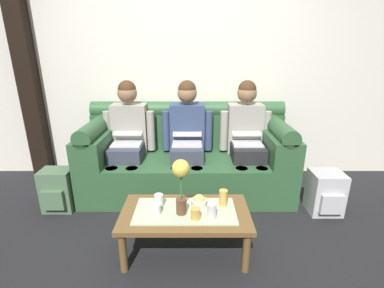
{
  "coord_description": "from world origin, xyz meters",
  "views": [
    {
      "loc": [
        0.05,
        -1.74,
        1.54
      ],
      "look_at": [
        0.05,
        0.86,
        0.64
      ],
      "focal_mm": 26.09,
      "sensor_mm": 36.0,
      "label": 1
    }
  ],
  "objects_px": {
    "cup_near_left": "(212,211)",
    "person_middle": "(187,134)",
    "couch": "(187,158)",
    "cup_near_right": "(156,209)",
    "person_right": "(246,134)",
    "flower_vase": "(181,179)",
    "backpack_right": "(325,193)",
    "snack_bowl": "(199,202)",
    "cup_far_right": "(223,198)",
    "person_left": "(128,134)",
    "coffee_table": "(185,216)",
    "backpack_left": "(58,190)",
    "cup_far_left": "(196,214)",
    "cup_far_center": "(159,200)"
  },
  "relations": [
    {
      "from": "cup_near_left",
      "to": "person_middle",
      "type": "bearing_deg",
      "value": 99.47
    },
    {
      "from": "couch",
      "to": "cup_near_right",
      "type": "height_order",
      "value": "couch"
    },
    {
      "from": "person_right",
      "to": "flower_vase",
      "type": "distance_m",
      "value": 1.29
    },
    {
      "from": "backpack_right",
      "to": "snack_bowl",
      "type": "bearing_deg",
      "value": -157.77
    },
    {
      "from": "cup_far_right",
      "to": "person_left",
      "type": "bearing_deg",
      "value": 133.56
    },
    {
      "from": "person_left",
      "to": "coffee_table",
      "type": "xyz_separation_m",
      "value": [
        0.64,
        -1.06,
        -0.34
      ]
    },
    {
      "from": "snack_bowl",
      "to": "cup_far_right",
      "type": "relative_size",
      "value": 0.96
    },
    {
      "from": "person_left",
      "to": "person_middle",
      "type": "distance_m",
      "value": 0.64
    },
    {
      "from": "flower_vase",
      "to": "snack_bowl",
      "type": "xyz_separation_m",
      "value": [
        0.13,
        0.1,
        -0.24
      ]
    },
    {
      "from": "person_right",
      "to": "coffee_table",
      "type": "distance_m",
      "value": 1.29
    },
    {
      "from": "backpack_left",
      "to": "cup_near_left",
      "type": "bearing_deg",
      "value": -26.14
    },
    {
      "from": "person_left",
      "to": "backpack_left",
      "type": "bearing_deg",
      "value": -144.42
    },
    {
      "from": "cup_near_left",
      "to": "cup_far_right",
      "type": "distance_m",
      "value": 0.21
    },
    {
      "from": "coffee_table",
      "to": "cup_near_right",
      "type": "distance_m",
      "value": 0.24
    },
    {
      "from": "snack_bowl",
      "to": "cup_near_right",
      "type": "relative_size",
      "value": 1.53
    },
    {
      "from": "snack_bowl",
      "to": "cup_far_left",
      "type": "relative_size",
      "value": 1.46
    },
    {
      "from": "snack_bowl",
      "to": "cup_near_right",
      "type": "distance_m",
      "value": 0.33
    },
    {
      "from": "person_right",
      "to": "cup_far_right",
      "type": "height_order",
      "value": "person_right"
    },
    {
      "from": "backpack_right",
      "to": "backpack_left",
      "type": "distance_m",
      "value": 2.62
    },
    {
      "from": "backpack_left",
      "to": "cup_far_left",
      "type": "bearing_deg",
      "value": -28.16
    },
    {
      "from": "snack_bowl",
      "to": "backpack_right",
      "type": "xyz_separation_m",
      "value": [
        1.24,
        0.51,
        -0.21
      ]
    },
    {
      "from": "coffee_table",
      "to": "person_right",
      "type": "bearing_deg",
      "value": 58.87
    },
    {
      "from": "cup_near_left",
      "to": "cup_far_right",
      "type": "bearing_deg",
      "value": 61.23
    },
    {
      "from": "cup_far_center",
      "to": "coffee_table",
      "type": "bearing_deg",
      "value": -15.46
    },
    {
      "from": "cup_far_center",
      "to": "backpack_left",
      "type": "relative_size",
      "value": 0.24
    },
    {
      "from": "cup_near_left",
      "to": "cup_near_right",
      "type": "relative_size",
      "value": 1.44
    },
    {
      "from": "cup_far_center",
      "to": "backpack_left",
      "type": "xyz_separation_m",
      "value": [
        -1.07,
        0.56,
        -0.21
      ]
    },
    {
      "from": "person_right",
      "to": "cup_far_right",
      "type": "relative_size",
      "value": 9.62
    },
    {
      "from": "couch",
      "to": "person_middle",
      "type": "bearing_deg",
      "value": -90.0
    },
    {
      "from": "couch",
      "to": "snack_bowl",
      "type": "distance_m",
      "value": 1.02
    },
    {
      "from": "snack_bowl",
      "to": "backpack_left",
      "type": "relative_size",
      "value": 0.29
    },
    {
      "from": "cup_near_right",
      "to": "flower_vase",
      "type": "bearing_deg",
      "value": 2.49
    },
    {
      "from": "cup_near_left",
      "to": "cup_far_center",
      "type": "relative_size",
      "value": 1.12
    },
    {
      "from": "person_middle",
      "to": "snack_bowl",
      "type": "bearing_deg",
      "value": -83.93
    },
    {
      "from": "person_left",
      "to": "flower_vase",
      "type": "height_order",
      "value": "person_left"
    },
    {
      "from": "person_middle",
      "to": "person_right",
      "type": "distance_m",
      "value": 0.64
    },
    {
      "from": "person_right",
      "to": "flower_vase",
      "type": "bearing_deg",
      "value": -121.25
    },
    {
      "from": "flower_vase",
      "to": "backpack_right",
      "type": "relative_size",
      "value": 1.03
    },
    {
      "from": "cup_far_right",
      "to": "flower_vase",
      "type": "bearing_deg",
      "value": -160.16
    },
    {
      "from": "couch",
      "to": "cup_far_left",
      "type": "distance_m",
      "value": 1.18
    },
    {
      "from": "snack_bowl",
      "to": "person_left",
      "type": "bearing_deg",
      "value": 126.66
    },
    {
      "from": "couch",
      "to": "cup_far_left",
      "type": "xyz_separation_m",
      "value": [
        0.08,
        -1.18,
        0.04
      ]
    },
    {
      "from": "coffee_table",
      "to": "cup_far_center",
      "type": "height_order",
      "value": "cup_far_center"
    },
    {
      "from": "cup_near_left",
      "to": "cup_near_right",
      "type": "distance_m",
      "value": 0.41
    },
    {
      "from": "coffee_table",
      "to": "snack_bowl",
      "type": "relative_size",
      "value": 8.06
    },
    {
      "from": "cup_near_right",
      "to": "backpack_left",
      "type": "distance_m",
      "value": 1.27
    },
    {
      "from": "flower_vase",
      "to": "coffee_table",
      "type": "bearing_deg",
      "value": 55.57
    },
    {
      "from": "cup_far_right",
      "to": "backpack_right",
      "type": "bearing_deg",
      "value": 24.82
    },
    {
      "from": "person_middle",
      "to": "flower_vase",
      "type": "distance_m",
      "value": 1.1
    },
    {
      "from": "cup_far_center",
      "to": "backpack_left",
      "type": "bearing_deg",
      "value": 152.45
    }
  ]
}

